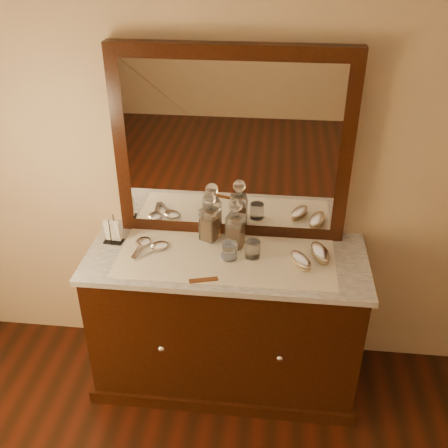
{
  "coord_description": "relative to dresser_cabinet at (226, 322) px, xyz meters",
  "views": [
    {
      "loc": [
        0.23,
        -0.2,
        2.33
      ],
      "look_at": [
        0.0,
        1.85,
        1.1
      ],
      "focal_mm": 41.05,
      "sensor_mm": 36.0,
      "label": 1
    }
  ],
  "objects": [
    {
      "name": "dresser_cabinet",
      "position": [
        0.0,
        0.0,
        0.0
      ],
      "size": [
        1.4,
        0.55,
        0.82
      ],
      "primitive_type": "cube",
      "color": "black",
      "rests_on": "floor"
    },
    {
      "name": "dresser_plinth",
      "position": [
        0.0,
        0.0,
        -0.37
      ],
      "size": [
        1.46,
        0.59,
        0.08
      ],
      "primitive_type": "cube",
      "color": "black",
      "rests_on": "floor"
    },
    {
      "name": "knob_left",
      "position": [
        -0.3,
        -0.28,
        0.04
      ],
      "size": [
        0.04,
        0.04,
        0.04
      ],
      "primitive_type": "sphere",
      "color": "silver",
      "rests_on": "dresser_cabinet"
    },
    {
      "name": "knob_right",
      "position": [
        0.3,
        -0.28,
        0.04
      ],
      "size": [
        0.04,
        0.04,
        0.04
      ],
      "primitive_type": "sphere",
      "color": "silver",
      "rests_on": "dresser_cabinet"
    },
    {
      "name": "marble_top",
      "position": [
        0.0,
        0.0,
        0.42
      ],
      "size": [
        1.44,
        0.59,
        0.03
      ],
      "primitive_type": "cube",
      "color": "white",
      "rests_on": "dresser_cabinet"
    },
    {
      "name": "mirror_frame",
      "position": [
        0.0,
        0.25,
        0.94
      ],
      "size": [
        1.2,
        0.08,
        1.0
      ],
      "primitive_type": "cube",
      "color": "black",
      "rests_on": "marble_top"
    },
    {
      "name": "mirror_glass",
      "position": [
        0.0,
        0.21,
        0.94
      ],
      "size": [
        1.06,
        0.01,
        0.86
      ],
      "primitive_type": "cube",
      "color": "white",
      "rests_on": "marble_top"
    },
    {
      "name": "lace_runner",
      "position": [
        0.0,
        -0.02,
        0.44
      ],
      "size": [
        1.1,
        0.45,
        0.0
      ],
      "primitive_type": "cube",
      "color": "beige",
      "rests_on": "marble_top"
    },
    {
      "name": "pin_dish",
      "position": [
        0.01,
        -0.01,
        0.45
      ],
      "size": [
        0.09,
        0.09,
        0.01
      ],
      "primitive_type": "cylinder",
      "rotation": [
        0.0,
        0.0,
        -0.29
      ],
      "color": "silver",
      "rests_on": "lace_runner"
    },
    {
      "name": "comb",
      "position": [
        -0.08,
        -0.22,
        0.45
      ],
      "size": [
        0.14,
        0.06,
        0.01
      ],
      "primitive_type": "cube",
      "rotation": [
        0.0,
        0.0,
        0.27
      ],
      "color": "brown",
      "rests_on": "lace_runner"
    },
    {
      "name": "napkin_rack",
      "position": [
        -0.61,
        0.07,
        0.5
      ],
      "size": [
        0.1,
        0.07,
        0.15
      ],
      "color": "black",
      "rests_on": "marble_top"
    },
    {
      "name": "decanter_left",
      "position": [
        -0.11,
        0.15,
        0.55
      ],
      "size": [
        0.11,
        0.11,
        0.28
      ],
      "color": "brown",
      "rests_on": "lace_runner"
    },
    {
      "name": "decanter_right",
      "position": [
        0.04,
        0.1,
        0.55
      ],
      "size": [
        0.1,
        0.1,
        0.28
      ],
      "color": "brown",
      "rests_on": "lace_runner"
    },
    {
      "name": "brush_near",
      "position": [
        0.38,
        -0.04,
        0.47
      ],
      "size": [
        0.14,
        0.18,
        0.05
      ],
      "color": "#917A59",
      "rests_on": "lace_runner"
    },
    {
      "name": "brush_far",
      "position": [
        0.47,
        0.04,
        0.47
      ],
      "size": [
        0.13,
        0.19,
        0.05
      ],
      "color": "#917A59",
      "rests_on": "lace_runner"
    },
    {
      "name": "hand_mirror_outer",
      "position": [
        -0.45,
        0.05,
        0.45
      ],
      "size": [
        0.09,
        0.21,
        0.02
      ],
      "color": "silver",
      "rests_on": "lace_runner"
    },
    {
      "name": "hand_mirror_inner",
      "position": [
        -0.37,
        0.02,
        0.45
      ],
      "size": [
        0.18,
        0.21,
        0.02
      ],
      "color": "silver",
      "rests_on": "lace_runner"
    },
    {
      "name": "tumblers",
      "position": [
        0.08,
        -0.01,
        0.49
      ],
      "size": [
        0.19,
        0.11,
        0.09
      ],
      "color": "white",
      "rests_on": "lace_runner"
    }
  ]
}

